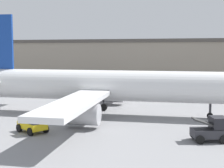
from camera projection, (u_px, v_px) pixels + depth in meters
name	position (u px, v px, depth m)	size (l,w,h in m)	color
ground_plane	(112.00, 115.00, 41.57)	(400.00, 400.00, 0.00)	gray
terminal_building	(218.00, 63.00, 70.54)	(87.36, 18.22, 9.83)	gray
airplane	(104.00, 86.00, 41.40)	(38.90, 35.55, 12.27)	silver
baggage_tug	(34.00, 123.00, 32.73)	(3.42, 3.00, 1.96)	yellow
belt_loader_truck	(212.00, 130.00, 29.83)	(3.39, 2.96, 2.15)	#2D2D33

